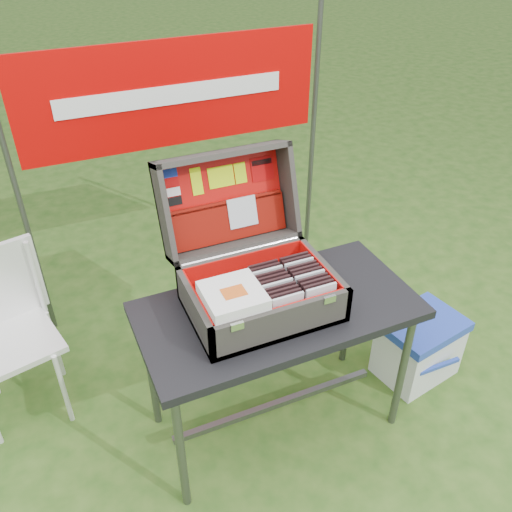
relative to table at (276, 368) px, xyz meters
name	(u,v)px	position (x,y,z in m)	size (l,w,h in m)	color
ground	(257,416)	(-0.07, 0.06, -0.37)	(80.00, 80.00, 0.00)	#264F16
table	(276,368)	(0.00, 0.00, 0.00)	(1.18, 0.59, 0.74)	black
table_top	(278,310)	(0.00, 0.00, 0.35)	(1.18, 0.59, 0.04)	black
table_leg_fl	(181,452)	(-0.53, -0.23, -0.02)	(0.04, 0.04, 0.70)	#59595B
table_leg_fr	(402,372)	(0.53, -0.23, -0.02)	(0.04, 0.04, 0.70)	#59595B
table_leg_bl	(151,371)	(-0.53, 0.23, -0.02)	(0.04, 0.04, 0.70)	#59595B
table_leg_br	(348,311)	(0.53, 0.23, -0.02)	(0.04, 0.04, 0.70)	#59595B
table_brace	(275,404)	(0.00, 0.00, -0.25)	(1.03, 0.03, 0.03)	#59595B
suitcase	(256,248)	(-0.07, 0.08, 0.64)	(0.59, 0.58, 0.54)	#3F3D39
suitcase_base_bottom	(261,307)	(-0.07, 0.02, 0.38)	(0.59, 0.42, 0.02)	#3F3D39
suitcase_base_wall_front	(283,324)	(-0.07, -0.19, 0.45)	(0.59, 0.02, 0.16)	#3F3D39
suitcase_base_wall_back	(243,268)	(-0.07, 0.22, 0.45)	(0.59, 0.02, 0.16)	#3F3D39
suitcase_base_wall_left	(195,312)	(-0.36, 0.02, 0.45)	(0.02, 0.42, 0.16)	#3F3D39
suitcase_base_wall_right	(323,277)	(0.21, 0.02, 0.45)	(0.02, 0.42, 0.16)	#3F3D39
suitcase_liner_floor	(261,304)	(-0.07, 0.02, 0.39)	(0.55, 0.38, 0.01)	red
suitcase_latch_left	(237,326)	(-0.26, -0.20, 0.52)	(0.05, 0.01, 0.03)	silver
suitcase_latch_right	(330,299)	(0.12, -0.20, 0.52)	(0.05, 0.01, 0.03)	silver
suitcase_hinge	(241,251)	(-0.07, 0.23, 0.53)	(0.02, 0.02, 0.54)	silver
suitcase_lid_back	(223,198)	(-0.07, 0.44, 0.68)	(0.59, 0.42, 0.02)	#3F3D39
suitcase_lid_rim_far	(221,154)	(-0.07, 0.44, 0.89)	(0.59, 0.02, 0.16)	#3F3D39
suitcase_lid_rim_near	(235,245)	(-0.07, 0.31, 0.51)	(0.59, 0.02, 0.16)	#3F3D39
suitcase_lid_rim_left	(164,214)	(-0.36, 0.37, 0.70)	(0.02, 0.42, 0.16)	#3F3D39
suitcase_lid_rim_right	(287,188)	(0.21, 0.37, 0.70)	(0.02, 0.42, 0.16)	#3F3D39
suitcase_lid_liner	(224,199)	(-0.07, 0.42, 0.69)	(0.54, 0.37, 0.01)	red
suitcase_liner_wall_front	(281,320)	(-0.07, -0.17, 0.46)	(0.55, 0.01, 0.14)	red
suitcase_liner_wall_back	(244,267)	(-0.07, 0.20, 0.46)	(0.55, 0.01, 0.14)	red
suitcase_liner_wall_left	(198,309)	(-0.34, 0.02, 0.46)	(0.01, 0.38, 0.14)	red
suitcase_liner_wall_right	(320,276)	(0.20, 0.02, 0.46)	(0.01, 0.38, 0.14)	red
suitcase_lid_pocket	(229,221)	(-0.07, 0.37, 0.60)	(0.53, 0.17, 0.03)	maroon
suitcase_pocket_edge	(226,203)	(-0.07, 0.39, 0.68)	(0.52, 0.02, 0.02)	maroon
suitcase_pocket_cd	(242,212)	(-0.01, 0.37, 0.63)	(0.13, 0.13, 0.01)	silver
lid_sticker_cc_a	(170,173)	(-0.29, 0.47, 0.83)	(0.06, 0.04, 0.00)	#1933B2
lid_sticker_cc_b	(172,183)	(-0.29, 0.45, 0.79)	(0.06, 0.04, 0.00)	#AC0506
lid_sticker_cc_c	(174,192)	(-0.29, 0.44, 0.76)	(0.06, 0.04, 0.00)	white
lid_sticker_cc_d	(175,201)	(-0.29, 0.43, 0.72)	(0.06, 0.04, 0.00)	black
lid_card_neon_tall	(197,181)	(-0.18, 0.45, 0.78)	(0.05, 0.12, 0.00)	#C6EC0C
lid_card_neon_main	(221,177)	(-0.07, 0.45, 0.78)	(0.12, 0.09, 0.00)	#C6EC0C
lid_card_neon_small	(240,173)	(0.02, 0.45, 0.78)	(0.05, 0.09, 0.00)	#C6EC0C
lid_sticker_band	(262,169)	(0.13, 0.45, 0.78)	(0.11, 0.11, 0.00)	#AC0506
lid_sticker_band_bar	(262,162)	(0.13, 0.46, 0.81)	(0.10, 0.02, 0.00)	black
cd_left_0	(288,311)	(-0.03, -0.15, 0.47)	(0.13, 0.01, 0.15)	silver
cd_left_1	(285,307)	(-0.03, -0.13, 0.47)	(0.13, 0.01, 0.15)	black
cd_left_2	(282,304)	(-0.03, -0.10, 0.47)	(0.13, 0.01, 0.15)	black
cd_left_3	(280,300)	(-0.03, -0.08, 0.47)	(0.13, 0.01, 0.15)	black
cd_left_4	(277,297)	(-0.03, -0.06, 0.47)	(0.13, 0.01, 0.15)	silver
cd_left_5	(275,294)	(-0.03, -0.03, 0.47)	(0.13, 0.01, 0.15)	black
cd_left_6	(272,290)	(-0.03, -0.01, 0.47)	(0.13, 0.01, 0.15)	black
cd_left_7	(270,287)	(-0.03, 0.01, 0.47)	(0.13, 0.01, 0.15)	black
cd_left_8	(267,284)	(-0.03, 0.04, 0.47)	(0.13, 0.01, 0.15)	silver
cd_left_9	(265,281)	(-0.03, 0.06, 0.47)	(0.13, 0.01, 0.15)	black
cd_left_10	(263,278)	(-0.03, 0.08, 0.47)	(0.13, 0.01, 0.15)	black
cd_right_0	(320,302)	(0.11, -0.15, 0.47)	(0.13, 0.01, 0.15)	silver
cd_right_1	(317,298)	(0.11, -0.13, 0.47)	(0.13, 0.01, 0.15)	black
cd_right_2	(314,295)	(0.11, -0.10, 0.47)	(0.13, 0.01, 0.15)	black
cd_right_3	(312,291)	(0.11, -0.08, 0.47)	(0.13, 0.01, 0.15)	black
cd_right_4	(309,288)	(0.11, -0.06, 0.47)	(0.13, 0.01, 0.15)	silver
cd_right_5	(306,285)	(0.11, -0.03, 0.47)	(0.13, 0.01, 0.15)	black
cd_right_6	(304,282)	(0.11, -0.01, 0.47)	(0.13, 0.01, 0.15)	black
cd_right_7	(301,279)	(0.11, 0.01, 0.47)	(0.13, 0.01, 0.15)	black
cd_right_8	(298,276)	(0.11, 0.04, 0.47)	(0.13, 0.01, 0.15)	silver
cd_right_9	(296,272)	(0.11, 0.06, 0.47)	(0.13, 0.01, 0.15)	black
cd_right_10	(293,270)	(0.11, 0.08, 0.47)	(0.13, 0.01, 0.15)	black
songbook_0	(233,300)	(-0.23, -0.06, 0.53)	(0.22, 0.22, 0.01)	white
songbook_1	(233,298)	(-0.23, -0.06, 0.53)	(0.22, 0.22, 0.01)	white
songbook_2	(233,297)	(-0.23, -0.06, 0.54)	(0.22, 0.22, 0.01)	white
songbook_3	(233,296)	(-0.23, -0.06, 0.54)	(0.22, 0.22, 0.01)	white
songbook_4	(233,295)	(-0.23, -0.06, 0.55)	(0.22, 0.22, 0.01)	white
songbook_5	(233,294)	(-0.23, -0.06, 0.55)	(0.22, 0.22, 0.01)	white
songbook_6	(233,293)	(-0.23, -0.06, 0.56)	(0.22, 0.22, 0.01)	white
songbook_7	(233,292)	(-0.23, -0.06, 0.56)	(0.22, 0.22, 0.01)	white
songbook_8	(233,291)	(-0.23, -0.06, 0.57)	(0.22, 0.22, 0.01)	white
songbook_graphic	(234,292)	(-0.23, -0.07, 0.57)	(0.09, 0.07, 0.00)	#D85919
cooler	(418,347)	(0.83, 0.00, -0.19)	(0.41, 0.31, 0.36)	white
cooler_body	(417,350)	(0.83, 0.00, -0.21)	(0.39, 0.29, 0.31)	white
cooler_lid	(423,325)	(0.83, 0.00, -0.03)	(0.41, 0.31, 0.05)	#2643B8
cooler_handle	(439,366)	(0.83, -0.17, -0.17)	(0.24, 0.02, 0.02)	#2643B8
chair	(13,345)	(-1.09, 0.58, 0.06)	(0.39, 0.43, 0.85)	silver
chair_seat	(13,343)	(-1.09, 0.58, 0.07)	(0.39, 0.39, 0.03)	silver
chair_leg_fr	(64,389)	(-0.92, 0.41, -0.15)	(0.02, 0.02, 0.44)	silver
chair_leg_br	(55,345)	(-0.92, 0.74, -0.15)	(0.02, 0.02, 0.44)	silver
chair_upright_right	(36,278)	(-0.92, 0.76, 0.27)	(0.02, 0.02, 0.41)	silver
cardboard_box	(331,294)	(0.61, 0.53, -0.15)	(0.41, 0.06, 0.43)	#A26843
banner_post_left	(20,202)	(-0.92, 1.16, 0.48)	(0.03, 0.03, 1.70)	#59595B
banner_post_right	(312,148)	(0.78, 1.16, 0.48)	(0.03, 0.03, 1.70)	#59595B
banner	(173,94)	(-0.07, 1.15, 0.93)	(1.60, 0.01, 0.55)	#B40403
banner_text	(173,95)	(-0.07, 1.14, 0.93)	(1.20, 0.00, 0.10)	white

